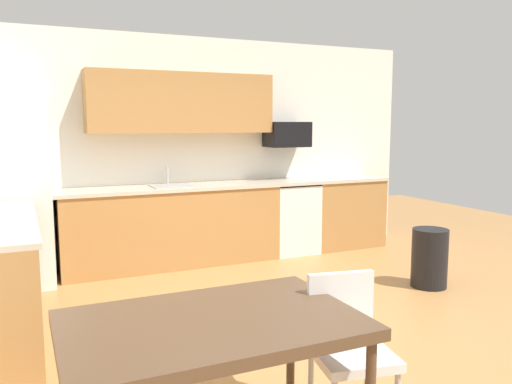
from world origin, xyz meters
TOP-DOWN VIEW (x-y plane):
  - ground_plane at (0.00, 0.00)m, footprint 12.00×12.00m
  - wall_back at (0.00, 2.65)m, footprint 5.80×0.10m
  - cabinet_run_back at (-0.49, 2.30)m, footprint 2.53×0.60m
  - cabinet_run_back_right at (1.89, 2.30)m, footprint 1.02×0.60m
  - countertop_back at (0.00, 2.30)m, footprint 4.80×0.64m
  - upper_cabinets_back at (-0.30, 2.43)m, footprint 2.20×0.34m
  - refrigerator at (-2.18, 2.22)m, footprint 0.76×0.70m
  - oven_range at (1.08, 2.30)m, footprint 0.60×0.60m
  - microwave at (1.08, 2.40)m, footprint 0.54×0.36m
  - sink_basin at (-0.48, 2.30)m, footprint 0.48×0.40m
  - sink_faucet at (-0.48, 2.48)m, footprint 0.02×0.02m
  - dining_table at (-1.29, -1.31)m, footprint 1.40×0.90m
  - chair_near_table at (-0.52, -1.33)m, footprint 0.47×0.47m
  - trash_bin at (1.68, 0.41)m, footprint 0.36×0.36m

SIDE VIEW (x-z plane):
  - ground_plane at x=0.00m, z-range 0.00..0.00m
  - trash_bin at x=1.68m, z-range 0.00..0.60m
  - cabinet_run_back at x=-0.49m, z-range 0.00..0.90m
  - cabinet_run_back_right at x=1.89m, z-range 0.00..0.90m
  - oven_range at x=1.08m, z-range 0.00..0.91m
  - chair_near_table at x=-0.52m, z-range 0.08..0.93m
  - dining_table at x=-1.29m, z-range 0.31..1.05m
  - sink_basin at x=-0.48m, z-range 0.81..0.95m
  - refrigerator at x=-2.18m, z-range 0.00..1.83m
  - countertop_back at x=0.00m, z-range 0.90..0.94m
  - sink_faucet at x=-0.48m, z-range 0.92..1.16m
  - wall_back at x=0.00m, z-range 0.00..2.70m
  - microwave at x=1.08m, z-range 1.36..1.68m
  - upper_cabinets_back at x=-0.30m, z-range 1.55..2.25m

